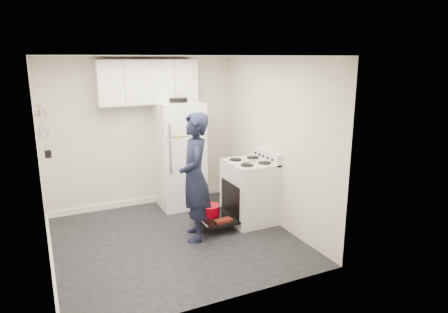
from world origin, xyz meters
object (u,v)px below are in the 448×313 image
refrigerator (180,155)px  person (195,177)px  electric_range (249,192)px  open_oven_door (212,214)px

refrigerator → person: (-0.24, -1.31, -0.01)m
electric_range → person: 1.07m
electric_range → open_oven_door: 0.66m
electric_range → open_oven_door: bearing=175.7°
person → open_oven_door: bearing=141.5°
electric_range → person: (-0.96, -0.21, 0.42)m
open_oven_door → person: size_ratio=0.39×
electric_range → person: person is taller
electric_range → person: bearing=-167.9°
open_oven_door → person: bearing=-145.2°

